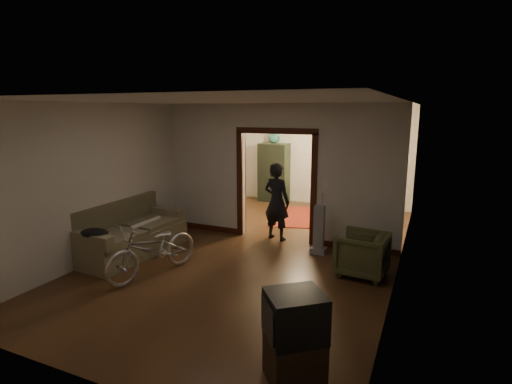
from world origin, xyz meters
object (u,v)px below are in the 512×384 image
Objects in this scene: desk at (355,200)px; armchair at (362,254)px; person at (277,201)px; bicycle at (153,249)px; locker at (274,173)px; sofa at (131,229)px.

armchair is at bearing -82.36° from desk.
person reaches higher than armchair.
bicycle reaches higher than armchair.
person is (-1.94, 1.16, 0.45)m from armchair.
armchair is 4.13m from desk.
armchair reaches higher than desk.
armchair is 5.58m from locker.
locker is at bearing -138.23° from armchair.
armchair is at bearing 39.48° from bicycle.
sofa is 1.24× the size of bicycle.
sofa is 2.92m from person.
armchair is 2.31m from person.
desk is (2.26, 5.45, -0.11)m from bicycle.
sofa is 2.34× the size of desk.
desk is at bearing 82.42° from bicycle.
locker is at bearing 84.69° from sofa.
sofa is at bearing -74.07° from armchair.
desk is (1.11, 2.88, -0.47)m from person.
bicycle is at bearing -87.59° from locker.
desk is (-0.83, 4.04, -0.02)m from armchair.
locker is at bearing -55.67° from person.
desk is at bearing -163.12° from armchair.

